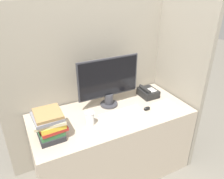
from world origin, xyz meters
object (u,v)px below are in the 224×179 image
(coffee_cup, at_px, (90,119))
(book_stack, at_px, (50,124))
(desk_telephone, at_px, (148,92))
(keyboard, at_px, (122,114))
(monitor, at_px, (109,82))
(mouse, at_px, (147,108))

(coffee_cup, bearing_deg, book_stack, 179.78)
(coffee_cup, distance_m, desk_telephone, 0.78)
(book_stack, distance_m, desk_telephone, 1.12)
(keyboard, bearing_deg, desk_telephone, 25.07)
(book_stack, bearing_deg, coffee_cup, -0.22)
(coffee_cup, height_order, desk_telephone, coffee_cup)
(monitor, bearing_deg, keyboard, -83.65)
(book_stack, bearing_deg, desk_telephone, 10.40)
(monitor, relative_size, mouse, 8.83)
(monitor, distance_m, mouse, 0.45)
(mouse, distance_m, book_stack, 0.93)
(keyboard, distance_m, mouse, 0.26)
(keyboard, height_order, desk_telephone, desk_telephone)
(desk_telephone, bearing_deg, coffee_cup, -165.00)
(book_stack, height_order, desk_telephone, book_stack)
(mouse, bearing_deg, monitor, 138.34)
(monitor, xyz_separation_m, desk_telephone, (0.46, -0.02, -0.21))
(book_stack, relative_size, desk_telephone, 1.26)
(book_stack, xyz_separation_m, desk_telephone, (1.10, 0.20, -0.07))
(keyboard, height_order, coffee_cup, coffee_cup)
(keyboard, distance_m, coffee_cup, 0.32)
(monitor, distance_m, keyboard, 0.33)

